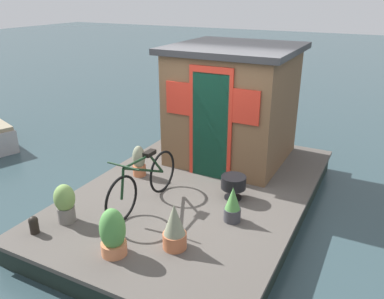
{
  "coord_description": "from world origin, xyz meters",
  "views": [
    {
      "loc": [
        -4.88,
        -2.41,
        3.19
      ],
      "look_at": [
        -0.2,
        0.0,
        1.06
      ],
      "focal_mm": 36.74,
      "sensor_mm": 36.0,
      "label": 1
    }
  ],
  "objects": [
    {
      "name": "ground_plane",
      "position": [
        0.0,
        0.0,
        0.0
      ],
      "size": [
        60.0,
        60.0,
        0.0
      ],
      "primitive_type": "plane",
      "color": "#2D4247"
    },
    {
      "name": "houseboat_deck",
      "position": [
        0.0,
        0.0,
        0.18
      ],
      "size": [
        4.94,
        3.23,
        0.36
      ],
      "color": "#4C4742",
      "rests_on": "ground_plane"
    },
    {
      "name": "houseboat_cabin",
      "position": [
        1.36,
        0.0,
        1.37
      ],
      "size": [
        2.05,
        2.06,
        2.0
      ],
      "color": "brown",
      "rests_on": "houseboat_deck"
    },
    {
      "name": "bicycle",
      "position": [
        -0.84,
        0.43,
        0.72
      ],
      "size": [
        1.61,
        0.5,
        0.78
      ],
      "color": "black",
      "rests_on": "houseboat_deck"
    },
    {
      "name": "potted_plant_sage",
      "position": [
        -1.67,
        1.1,
        0.64
      ],
      "size": [
        0.27,
        0.27,
        0.53
      ],
      "color": "slate",
      "rests_on": "houseboat_deck"
    },
    {
      "name": "potted_plant_thyme",
      "position": [
        -1.51,
        -0.45,
        0.64
      ],
      "size": [
        0.29,
        0.29,
        0.58
      ],
      "color": "#B2603D",
      "rests_on": "houseboat_deck"
    },
    {
      "name": "potted_plant_rosemary",
      "position": [
        -1.94,
        0.11,
        0.64
      ],
      "size": [
        0.3,
        0.3,
        0.59
      ],
      "color": "#C6754C",
      "rests_on": "houseboat_deck"
    },
    {
      "name": "potted_plant_basil",
      "position": [
        -0.65,
        -0.83,
        0.6
      ],
      "size": [
        0.23,
        0.23,
        0.49
      ],
      "color": "#38383D",
      "rests_on": "houseboat_deck"
    },
    {
      "name": "potted_plant_geranium",
      "position": [
        -0.06,
        1.05,
        0.61
      ],
      "size": [
        0.21,
        0.21,
        0.52
      ],
      "color": "#B2603D",
      "rests_on": "houseboat_deck"
    },
    {
      "name": "charcoal_grill",
      "position": [
        -0.07,
        -0.61,
        0.61
      ],
      "size": [
        0.37,
        0.37,
        0.35
      ],
      "color": "black",
      "rests_on": "houseboat_deck"
    },
    {
      "name": "mooring_bollard",
      "position": [
        -2.06,
        1.27,
        0.49
      ],
      "size": [
        0.12,
        0.12,
        0.24
      ],
      "color": "black",
      "rests_on": "houseboat_deck"
    }
  ]
}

